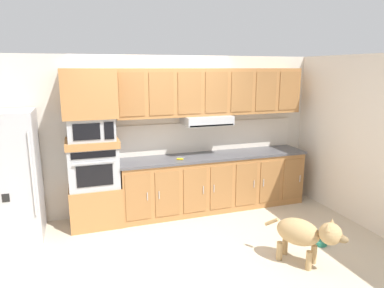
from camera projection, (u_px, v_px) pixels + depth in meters
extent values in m
plane|color=beige|center=(173.00, 235.00, 4.86)|extent=(9.60, 9.60, 0.00)
cube|color=beige|center=(154.00, 134.00, 5.62)|extent=(6.20, 0.12, 2.50)
cube|color=silver|center=(343.00, 136.00, 5.47)|extent=(0.12, 7.10, 2.50)
cube|color=#ADADB2|center=(9.00, 176.00, 4.65)|extent=(0.76, 0.70, 1.76)
cylinder|color=silver|center=(32.00, 174.00, 4.39)|extent=(0.02, 0.02, 1.10)
cube|color=black|center=(6.00, 198.00, 4.36)|extent=(0.09, 0.01, 0.11)
cube|color=#A8703D|center=(96.00, 205.00, 5.18)|extent=(0.74, 0.62, 0.60)
cube|color=#A8AAAF|center=(93.00, 166.00, 5.06)|extent=(0.70, 0.58, 0.60)
cube|color=black|center=(95.00, 176.00, 4.79)|extent=(0.49, 0.01, 0.30)
cube|color=black|center=(94.00, 155.00, 4.73)|extent=(0.59, 0.01, 0.09)
cylinder|color=#A8AAAF|center=(94.00, 163.00, 4.73)|extent=(0.56, 0.02, 0.02)
cube|color=#A8703D|center=(92.00, 143.00, 4.98)|extent=(0.74, 0.62, 0.10)
cube|color=#A8AAAF|center=(91.00, 128.00, 4.94)|extent=(0.64, 0.53, 0.32)
cube|color=black|center=(87.00, 132.00, 4.66)|extent=(0.35, 0.01, 0.22)
cube|color=black|center=(109.00, 131.00, 4.75)|extent=(0.13, 0.01, 0.24)
cube|color=#A8703D|center=(89.00, 93.00, 4.83)|extent=(0.74, 0.62, 0.68)
cube|color=#A8703D|center=(214.00, 183.00, 5.75)|extent=(3.08, 0.60, 0.88)
cube|color=#9A6738|center=(138.00, 197.00, 5.05)|extent=(0.37, 0.01, 0.70)
cylinder|color=#BCBCC1|center=(147.00, 196.00, 5.08)|extent=(0.01, 0.01, 0.12)
cube|color=#9A6738|center=(167.00, 194.00, 5.19)|extent=(0.37, 0.01, 0.70)
cylinder|color=#BCBCC1|center=(159.00, 195.00, 5.13)|extent=(0.01, 0.01, 0.12)
cube|color=#9A6738|center=(195.00, 190.00, 5.32)|extent=(0.37, 0.01, 0.70)
cylinder|color=#BCBCC1|center=(203.00, 190.00, 5.35)|extent=(0.01, 0.01, 0.12)
cube|color=#9A6738|center=(221.00, 187.00, 5.46)|extent=(0.37, 0.01, 0.70)
cylinder|color=#BCBCC1|center=(214.00, 189.00, 5.41)|extent=(0.01, 0.01, 0.12)
cube|color=#9A6738|center=(246.00, 184.00, 5.60)|extent=(0.37, 0.01, 0.70)
cylinder|color=#BCBCC1|center=(254.00, 184.00, 5.63)|extent=(0.01, 0.01, 0.12)
cube|color=#9A6738|center=(270.00, 182.00, 5.74)|extent=(0.37, 0.01, 0.70)
cylinder|color=#BCBCC1|center=(264.00, 183.00, 5.68)|extent=(0.01, 0.01, 0.12)
cube|color=#9A6738|center=(293.00, 179.00, 5.87)|extent=(0.37, 0.01, 0.70)
cylinder|color=#BCBCC1|center=(300.00, 179.00, 5.90)|extent=(0.01, 0.01, 0.12)
cube|color=#4C4C51|center=(214.00, 156.00, 5.65)|extent=(3.12, 0.64, 0.04)
cube|color=silver|center=(208.00, 136.00, 5.86)|extent=(3.12, 0.02, 0.50)
cube|color=#A8703D|center=(212.00, 92.00, 5.55)|extent=(3.08, 0.34, 0.74)
cube|color=#A8AAAF|center=(207.00, 120.00, 5.54)|extent=(0.76, 0.48, 0.14)
cube|color=black|center=(212.00, 125.00, 5.35)|extent=(0.72, 0.04, 0.02)
cube|color=#9A6738|center=(132.00, 94.00, 4.98)|extent=(0.37, 0.01, 0.63)
cube|color=#9A6738|center=(161.00, 94.00, 5.11)|extent=(0.37, 0.01, 0.63)
cube|color=#9A6738|center=(190.00, 93.00, 5.25)|extent=(0.37, 0.01, 0.63)
cube|color=#9A6738|center=(216.00, 92.00, 5.39)|extent=(0.37, 0.01, 0.63)
cube|color=#9A6738|center=(242.00, 92.00, 5.52)|extent=(0.37, 0.01, 0.63)
cube|color=#9A6738|center=(266.00, 91.00, 5.66)|extent=(0.37, 0.01, 0.63)
cube|color=#9A6738|center=(289.00, 91.00, 5.80)|extent=(0.37, 0.01, 0.63)
cylinder|color=yellow|center=(180.00, 159.00, 5.31)|extent=(0.10, 0.07, 0.03)
cylinder|color=silver|center=(181.00, 157.00, 5.42)|extent=(0.11, 0.06, 0.01)
ellipsoid|color=tan|center=(298.00, 232.00, 4.13)|extent=(0.55, 0.61, 0.32)
sphere|color=tan|center=(330.00, 234.00, 3.89)|extent=(0.25, 0.25, 0.25)
ellipsoid|color=olive|center=(342.00, 239.00, 3.82)|extent=(0.16, 0.17, 0.09)
cone|color=tan|center=(332.00, 222.00, 3.94)|extent=(0.07, 0.07, 0.08)
cone|color=tan|center=(327.00, 227.00, 3.81)|extent=(0.07, 0.07, 0.08)
cylinder|color=tan|center=(272.00, 222.00, 4.32)|extent=(0.14, 0.17, 0.15)
cylinder|color=tan|center=(314.00, 254.00, 4.15)|extent=(0.07, 0.07, 0.23)
cylinder|color=tan|center=(309.00, 261.00, 4.01)|extent=(0.07, 0.07, 0.23)
cylinder|color=tan|center=(285.00, 245.00, 4.36)|extent=(0.07, 0.07, 0.23)
cylinder|color=tan|center=(279.00, 251.00, 4.22)|extent=(0.07, 0.07, 0.23)
cylinder|color=#267F66|center=(319.00, 242.00, 4.62)|extent=(0.20, 0.20, 0.06)
cylinder|color=brown|center=(319.00, 241.00, 4.61)|extent=(0.15, 0.15, 0.03)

